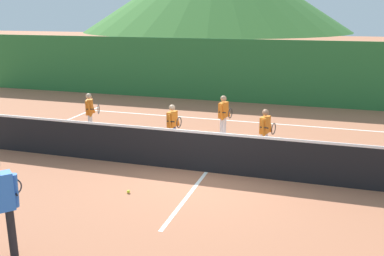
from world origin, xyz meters
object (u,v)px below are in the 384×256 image
at_px(tennis_net, 207,152).
at_px(student_0, 90,110).
at_px(tennis_ball_0, 128,192).
at_px(student_2, 224,113).
at_px(student_1, 173,122).
at_px(student_3, 265,128).

distance_m(tennis_net, student_0, 4.69).
bearing_deg(student_0, tennis_ball_0, -51.03).
bearing_deg(student_0, student_2, 10.68).
height_order(student_0, tennis_ball_0, student_0).
height_order(student_1, student_3, student_3).
xyz_separation_m(student_0, student_1, (2.83, -0.56, -0.03)).
bearing_deg(tennis_net, student_3, 55.06).
bearing_deg(student_3, tennis_ball_0, -125.72).
xyz_separation_m(tennis_net, student_1, (-1.37, 1.50, 0.22)).
distance_m(student_0, tennis_ball_0, 4.81).
height_order(student_0, student_2, student_2).
bearing_deg(tennis_ball_0, tennis_net, 53.53).
distance_m(student_2, tennis_ball_0, 4.60).
relative_size(student_2, tennis_ball_0, 18.64).
xyz_separation_m(tennis_net, student_3, (1.11, 1.58, 0.24)).
height_order(tennis_net, student_3, student_3).
bearing_deg(tennis_ball_0, student_2, 78.06).
bearing_deg(student_1, tennis_net, -47.66).
bearing_deg(student_3, student_0, 174.82).
height_order(student_3, tennis_ball_0, student_3).
height_order(student_2, tennis_ball_0, student_2).
bearing_deg(tennis_ball_0, student_0, 128.97).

